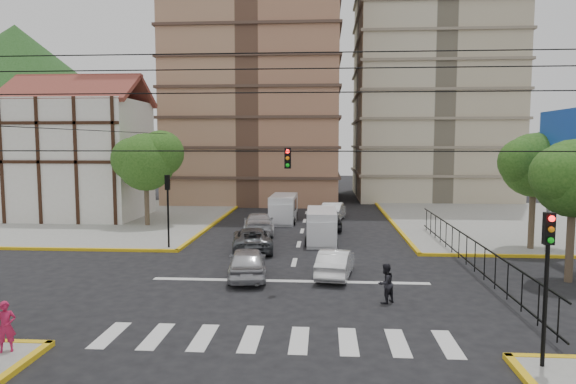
# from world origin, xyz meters

# --- Properties ---
(ground) EXTENTS (160.00, 160.00, 0.00)m
(ground) POSITION_xyz_m (0.00, 0.00, 0.00)
(ground) COLOR black
(ground) RESTS_ON ground
(sidewalk_nw) EXTENTS (26.00, 26.00, 0.15)m
(sidewalk_nw) POSITION_xyz_m (-20.00, 20.00, 0.07)
(sidewalk_nw) COLOR gray
(sidewalk_nw) RESTS_ON ground
(sidewalk_ne) EXTENTS (26.00, 26.00, 0.15)m
(sidewalk_ne) POSITION_xyz_m (20.00, 20.00, 0.07)
(sidewalk_ne) COLOR gray
(sidewalk_ne) RESTS_ON ground
(crosswalk_stripes) EXTENTS (12.00, 2.40, 0.01)m
(crosswalk_stripes) POSITION_xyz_m (0.00, -6.00, 0.01)
(crosswalk_stripes) COLOR silver
(crosswalk_stripes) RESTS_ON ground
(stop_line) EXTENTS (13.00, 0.40, 0.01)m
(stop_line) POSITION_xyz_m (0.00, 1.20, 0.01)
(stop_line) COLOR silver
(stop_line) RESTS_ON ground
(tudor_building) EXTENTS (10.80, 8.05, 12.23)m
(tudor_building) POSITION_xyz_m (-19.00, 20.00, 5.25)
(tudor_building) COLOR silver
(tudor_building) RESTS_ON ground
(distant_hill) EXTENTS (70.00, 70.00, 28.00)m
(distant_hill) POSITION_xyz_m (-55.00, 70.00, 14.00)
(distant_hill) COLOR #1B4517
(distant_hill) RESTS_ON ground
(park_fence) EXTENTS (0.10, 22.50, 1.66)m
(park_fence) POSITION_xyz_m (9.00, 4.50, 0.00)
(park_fence) COLOR black
(park_fence) RESTS_ON ground
(billboard) EXTENTS (0.36, 6.20, 8.10)m
(billboard) POSITION_xyz_m (14.45, 6.00, 6.00)
(billboard) COLOR slate
(billboard) RESTS_ON ground
(tree_park_a) EXTENTS (4.41, 3.60, 6.83)m
(tree_park_a) POSITION_xyz_m (13.08, 2.01, 5.01)
(tree_park_a) COLOR #473828
(tree_park_a) RESTS_ON ground
(tree_park_c) EXTENTS (4.65, 3.80, 7.25)m
(tree_park_c) POSITION_xyz_m (14.09, 9.01, 5.34)
(tree_park_c) COLOR #473828
(tree_park_c) RESTS_ON ground
(tree_tudor) EXTENTS (5.39, 4.40, 7.43)m
(tree_tudor) POSITION_xyz_m (-11.90, 16.01, 5.22)
(tree_tudor) COLOR #473828
(tree_tudor) RESTS_ON ground
(traffic_light_se) EXTENTS (0.28, 0.22, 4.40)m
(traffic_light_se) POSITION_xyz_m (7.80, -7.80, 3.11)
(traffic_light_se) COLOR black
(traffic_light_se) RESTS_ON ground
(traffic_light_nw) EXTENTS (0.28, 0.22, 4.40)m
(traffic_light_nw) POSITION_xyz_m (-7.80, 7.80, 3.11)
(traffic_light_nw) COLOR black
(traffic_light_nw) RESTS_ON ground
(traffic_light_hanging) EXTENTS (18.00, 9.12, 0.92)m
(traffic_light_hanging) POSITION_xyz_m (0.00, -2.04, 5.90)
(traffic_light_hanging) COLOR black
(traffic_light_hanging) RESTS_ON ground
(van_right_lane) EXTENTS (2.02, 4.77, 2.14)m
(van_right_lane) POSITION_xyz_m (1.45, 10.50, 1.04)
(van_right_lane) COLOR silver
(van_right_lane) RESTS_ON ground
(van_left_lane) EXTENTS (2.10, 4.99, 2.24)m
(van_left_lane) POSITION_xyz_m (-1.69, 18.80, 1.09)
(van_left_lane) COLOR silver
(van_left_lane) RESTS_ON ground
(car_silver_front_left) EXTENTS (2.37, 4.67, 1.52)m
(car_silver_front_left) POSITION_xyz_m (-2.06, 1.63, 0.76)
(car_silver_front_left) COLOR #BBBBC0
(car_silver_front_left) RESTS_ON ground
(car_white_front_right) EXTENTS (2.06, 4.31, 1.36)m
(car_white_front_right) POSITION_xyz_m (2.16, 2.16, 0.68)
(car_white_front_right) COLOR white
(car_white_front_right) RESTS_ON ground
(car_grey_mid_left) EXTENTS (3.05, 5.30, 1.39)m
(car_grey_mid_left) POSITION_xyz_m (-2.71, 7.95, 0.70)
(car_grey_mid_left) COLOR #525559
(car_grey_mid_left) RESTS_ON ground
(car_silver_rear_left) EXTENTS (2.75, 5.41, 1.50)m
(car_silver_rear_left) POSITION_xyz_m (-3.03, 13.55, 0.75)
(car_silver_rear_left) COLOR silver
(car_silver_rear_left) RESTS_ON ground
(car_darkgrey_mid_right) EXTENTS (2.09, 4.46, 1.48)m
(car_darkgrey_mid_right) POSITION_xyz_m (1.95, 15.75, 0.74)
(car_darkgrey_mid_right) COLOR #252527
(car_darkgrey_mid_right) RESTS_ON ground
(car_white_rear_right) EXTENTS (2.30, 4.76, 1.50)m
(car_white_rear_right) POSITION_xyz_m (2.39, 20.70, 0.75)
(car_white_rear_right) COLOR white
(car_white_rear_right) RESTS_ON ground
(pedestrian_sw_corner) EXTENTS (0.67, 0.59, 1.56)m
(pedestrian_sw_corner) POSITION_xyz_m (-8.00, -7.89, 0.93)
(pedestrian_sw_corner) COLOR #B71C48
(pedestrian_sw_corner) RESTS_ON sidewalk_sw
(pedestrian_crosswalk) EXTENTS (1.00, 0.99, 1.63)m
(pedestrian_crosswalk) POSITION_xyz_m (4.08, -1.83, 0.81)
(pedestrian_crosswalk) COLOR black
(pedestrian_crosswalk) RESTS_ON ground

